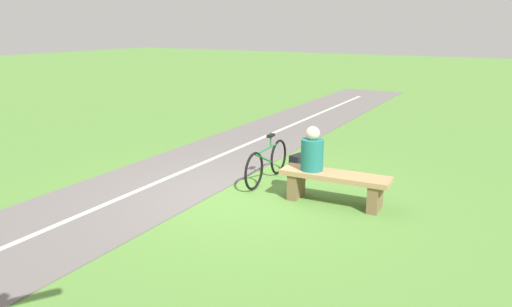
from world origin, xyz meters
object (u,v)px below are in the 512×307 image
Objects in this scene: bench at (335,183)px; bicycle at (267,162)px; person_seated at (312,152)px; backpack at (299,165)px.

bench is 1.04× the size of bicycle.
person_seated is 1.47m from backpack.
person_seated reaches higher than backpack.
bicycle is (1.08, -0.45, -0.45)m from person_seated.
backpack is (0.74, -1.10, -0.62)m from person_seated.
bicycle reaches higher than backpack.
bench reaches higher than backpack.
bicycle is (1.47, -0.43, 0.01)m from bench.
bicycle is 0.75m from backpack.
bicycle reaches higher than bench.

